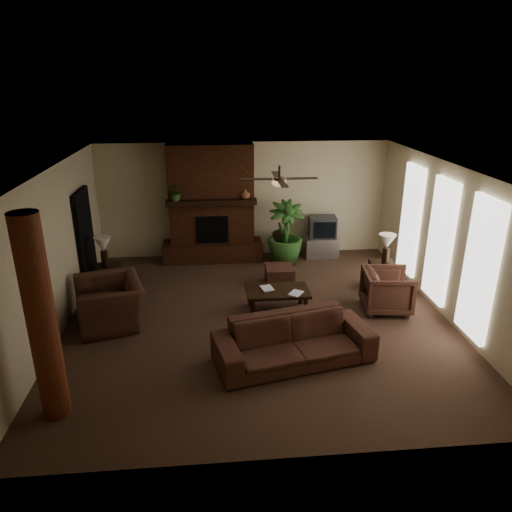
{
  "coord_description": "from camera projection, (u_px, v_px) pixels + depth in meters",
  "views": [
    {
      "loc": [
        -0.78,
        -7.89,
        4.26
      ],
      "look_at": [
        0.0,
        0.4,
        1.1
      ],
      "focal_mm": 33.46,
      "sensor_mm": 36.0,
      "label": 1
    }
  ],
  "objects": [
    {
      "name": "book_b",
      "position": [
        291.0,
        286.0,
        8.92
      ],
      "size": [
        0.19,
        0.14,
        0.29
      ],
      "primitive_type": "imported",
      "rotation": [
        0.0,
        0.0,
        -0.61
      ],
      "color": "#999999",
      "rests_on": "coffee_table"
    },
    {
      "name": "room_shell",
      "position": [
        258.0,
        248.0,
        8.43
      ],
      "size": [
        7.0,
        7.0,
        7.0
      ],
      "color": "#4F3627",
      "rests_on": "ground"
    },
    {
      "name": "mantel_vase",
      "position": [
        245.0,
        194.0,
        11.11
      ],
      "size": [
        0.25,
        0.26,
        0.22
      ],
      "primitive_type": "imported",
      "rotation": [
        0.0,
        0.0,
        0.13
      ],
      "color": "#91583A",
      "rests_on": "fireplace"
    },
    {
      "name": "fireplace",
      "position": [
        212.0,
        213.0,
        11.44
      ],
      "size": [
        2.4,
        0.7,
        2.8
      ],
      "color": "#552A16",
      "rests_on": "ground"
    },
    {
      "name": "sofa",
      "position": [
        294.0,
        334.0,
        7.44
      ],
      "size": [
        2.57,
        1.25,
        0.97
      ],
      "primitive_type": "imported",
      "rotation": [
        0.0,
        0.0,
        0.22
      ],
      "color": "#4D2D21",
      "rests_on": "ground"
    },
    {
      "name": "floor_plant",
      "position": [
        285.0,
        246.0,
        11.42
      ],
      "size": [
        0.98,
        1.59,
        0.85
      ],
      "primitive_type": "imported",
      "rotation": [
        0.0,
        0.0,
        0.09
      ],
      "color": "#2F5A24",
      "rests_on": "ground"
    },
    {
      "name": "armchair_right",
      "position": [
        387.0,
        289.0,
        9.09
      ],
      "size": [
        0.91,
        0.96,
        0.9
      ],
      "primitive_type": "imported",
      "rotation": [
        0.0,
        0.0,
        1.45
      ],
      "color": "#4D2D21",
      "rests_on": "ground"
    },
    {
      "name": "floor_vase",
      "position": [
        279.0,
        243.0,
        11.65
      ],
      "size": [
        0.34,
        0.34,
        0.77
      ],
      "color": "black",
      "rests_on": "ground"
    },
    {
      "name": "tv_stand",
      "position": [
        320.0,
        246.0,
        11.93
      ],
      "size": [
        0.9,
        0.6,
        0.5
      ],
      "primitive_type": "cube",
      "rotation": [
        0.0,
        0.0,
        0.12
      ],
      "color": "#B7B7B9",
      "rests_on": "ground"
    },
    {
      "name": "lamp_left",
      "position": [
        103.0,
        246.0,
        9.71
      ],
      "size": [
        0.41,
        0.41,
        0.65
      ],
      "color": "#2F2015",
      "rests_on": "side_table_left"
    },
    {
      "name": "armchair_left",
      "position": [
        109.0,
        296.0,
        8.55
      ],
      "size": [
        1.16,
        1.46,
        1.11
      ],
      "primitive_type": "imported",
      "rotation": [
        0.0,
        0.0,
        -1.28
      ],
      "color": "#4D2D21",
      "rests_on": "ground"
    },
    {
      "name": "mantel_plant",
      "position": [
        176.0,
        194.0,
        10.9
      ],
      "size": [
        0.48,
        0.51,
        0.33
      ],
      "primitive_type": "imported",
      "rotation": [
        0.0,
        0.0,
        0.27
      ],
      "color": "#2F5A24",
      "rests_on": "fireplace"
    },
    {
      "name": "tv",
      "position": [
        323.0,
        227.0,
        11.75
      ],
      "size": [
        0.69,
        0.58,
        0.52
      ],
      "color": "#3A3A3C",
      "rests_on": "tv_stand"
    },
    {
      "name": "doorway",
      "position": [
        86.0,
        240.0,
        9.93
      ],
      "size": [
        0.1,
        1.0,
        2.1
      ],
      "primitive_type": "cube",
      "color": "black",
      "rests_on": "ground"
    },
    {
      "name": "lamp_right",
      "position": [
        387.0,
        243.0,
        9.87
      ],
      "size": [
        0.37,
        0.37,
        0.65
      ],
      "color": "#2F2015",
      "rests_on": "side_table_right"
    },
    {
      "name": "book_a",
      "position": [
        262.0,
        283.0,
        9.04
      ],
      "size": [
        0.22,
        0.07,
        0.29
      ],
      "primitive_type": "imported",
      "rotation": [
        0.0,
        0.0,
        0.22
      ],
      "color": "#999999",
      "rests_on": "coffee_table"
    },
    {
      "name": "side_table_right",
      "position": [
        381.0,
        275.0,
        10.17
      ],
      "size": [
        0.54,
        0.54,
        0.55
      ],
      "primitive_type": "cube",
      "rotation": [
        0.0,
        0.0,
        -0.09
      ],
      "color": "black",
      "rests_on": "ground"
    },
    {
      "name": "coffee_table",
      "position": [
        277.0,
        293.0,
        9.11
      ],
      "size": [
        1.2,
        0.7,
        0.43
      ],
      "color": "black",
      "rests_on": "ground"
    },
    {
      "name": "log_column",
      "position": [
        42.0,
        321.0,
        5.94
      ],
      "size": [
        0.36,
        0.36,
        2.8
      ],
      "primitive_type": "cylinder",
      "color": "brown",
      "rests_on": "ground"
    },
    {
      "name": "side_table_left",
      "position": [
        111.0,
        278.0,
        10.03
      ],
      "size": [
        0.6,
        0.6,
        0.55
      ],
      "primitive_type": "cube",
      "rotation": [
        0.0,
        0.0,
        0.22
      ],
      "color": "black",
      "rests_on": "ground"
    },
    {
      "name": "ceiling_fan",
      "position": [
        279.0,
        181.0,
        8.34
      ],
      "size": [
        1.35,
        1.35,
        0.37
      ],
      "color": "#2F2015",
      "rests_on": "ceiling"
    },
    {
      "name": "windows",
      "position": [
        440.0,
        241.0,
        8.93
      ],
      "size": [
        0.08,
        3.65,
        2.35
      ],
      "color": "white",
      "rests_on": "ground"
    },
    {
      "name": "ottoman",
      "position": [
        280.0,
        275.0,
        10.34
      ],
      "size": [
        0.62,
        0.62,
        0.4
      ],
      "primitive_type": "cube",
      "rotation": [
        0.0,
        0.0,
        -0.03
      ],
      "color": "#4D2D21",
      "rests_on": "ground"
    }
  ]
}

